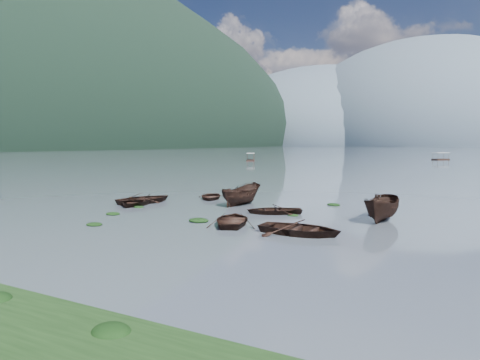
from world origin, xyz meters
The scene contains 21 objects.
ground_plane centered at (0.00, 0.00, 0.00)m, with size 2400.00×2400.00×0.00m, color #4D5661.
haze_mtn_a centered at (-260.00, 900.00, 0.00)m, with size 520.00×520.00×280.00m, color #475666.
haze_mtn_b centered at (-60.00, 900.00, 0.00)m, with size 520.00×520.00×340.00m, color #475666.
rowboat_0 centered at (-7.19, 7.04, 0.00)m, with size 3.14×4.39×0.91m, color black.
rowboat_1 centered at (-7.39, 8.43, 0.00)m, with size 3.57×4.99×1.03m, color black.
rowboat_3 centered at (4.05, 3.48, 0.00)m, with size 3.09×4.33×0.90m, color black.
rowboat_4 centered at (8.87, 2.60, 0.00)m, with size 3.38×4.73×0.98m, color black.
rowboat_5 centered at (12.23, 9.18, 0.00)m, with size 1.89×5.03×1.94m, color black.
rowboat_6 centered at (-3.77, 13.30, 0.00)m, with size 2.71×3.80×0.79m, color black.
rowboat_7 centered at (4.70, 8.51, 0.00)m, with size 2.87×4.02×0.83m, color black.
rowboat_8 centered at (0.47, 11.34, 0.00)m, with size 1.86×4.96×1.91m, color black.
weed_clump_0 centered at (-3.40, -1.00, 0.00)m, with size 1.08×0.88×0.23m, color black.
weed_clump_1 centered at (-5.32, 2.53, 0.00)m, with size 1.09×0.87×0.24m, color black.
weed_clump_2 centered at (1.68, 3.11, 0.00)m, with size 1.38×1.10×0.30m, color black.
weed_clump_3 centered at (6.31, 8.20, 0.00)m, with size 0.80×0.68×0.18m, color black.
weed_clump_4 centered at (7.67, 4.11, 0.00)m, with size 1.03×0.81×0.21m, color black.
weed_clump_5 centered at (-8.98, 7.40, 0.00)m, with size 1.11×0.89×0.23m, color black.
weed_clump_6 centered at (-5.99, 6.06, 0.00)m, with size 0.88×0.73×0.18m, color black.
weed_clump_7 centered at (7.42, 14.57, 0.00)m, with size 1.10×0.88×0.24m, color black.
pontoon_left centered at (-38.81, 91.06, 0.00)m, with size 2.34×5.61×2.15m, color black, non-canonical shape.
pontoon_centre centered at (9.53, 125.40, 0.00)m, with size 2.32×5.56×2.13m, color black, non-canonical shape.
Camera 1 is at (17.12, -19.97, 5.14)m, focal length 32.00 mm.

